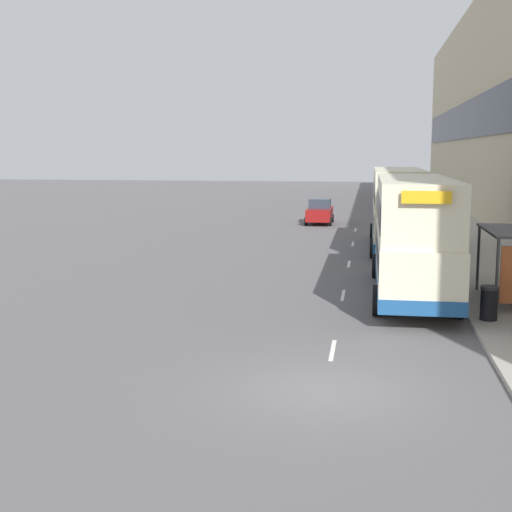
{
  "coord_description": "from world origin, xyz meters",
  "views": [
    {
      "loc": [
        0.87,
        -15.19,
        5.25
      ],
      "look_at": [
        -3.84,
        14.44,
        0.82
      ],
      "focal_mm": 50.0,
      "sensor_mm": 36.0,
      "label": 1
    }
  ],
  "objects_px": {
    "double_decker_bus_near": "(413,234)",
    "car_2": "(320,211)",
    "litter_bin": "(489,303)",
    "car_0": "(403,217)",
    "car_1": "(387,200)",
    "double_decker_bus_ahead": "(398,207)"
  },
  "relations": [
    {
      "from": "car_0",
      "to": "double_decker_bus_near",
      "type": "bearing_deg",
      "value": -91.76
    },
    {
      "from": "car_0",
      "to": "car_2",
      "type": "height_order",
      "value": "car_2"
    },
    {
      "from": "double_decker_bus_ahead",
      "to": "car_2",
      "type": "height_order",
      "value": "double_decker_bus_ahead"
    },
    {
      "from": "double_decker_bus_near",
      "to": "double_decker_bus_ahead",
      "type": "distance_m",
      "value": 12.73
    },
    {
      "from": "car_1",
      "to": "car_2",
      "type": "distance_m",
      "value": 15.16
    },
    {
      "from": "car_0",
      "to": "car_2",
      "type": "xyz_separation_m",
      "value": [
        -5.86,
        2.91,
        0.04
      ]
    },
    {
      "from": "car_0",
      "to": "litter_bin",
      "type": "bearing_deg",
      "value": -87.08
    },
    {
      "from": "double_decker_bus_near",
      "to": "car_0",
      "type": "bearing_deg",
      "value": 88.24
    },
    {
      "from": "double_decker_bus_ahead",
      "to": "car_2",
      "type": "bearing_deg",
      "value": 111.2
    },
    {
      "from": "double_decker_bus_ahead",
      "to": "litter_bin",
      "type": "height_order",
      "value": "double_decker_bus_ahead"
    },
    {
      "from": "car_2",
      "to": "car_1",
      "type": "bearing_deg",
      "value": -109.98
    },
    {
      "from": "double_decker_bus_near",
      "to": "car_2",
      "type": "height_order",
      "value": "double_decker_bus_near"
    },
    {
      "from": "double_decker_bus_near",
      "to": "double_decker_bus_ahead",
      "type": "bearing_deg",
      "value": 90.44
    },
    {
      "from": "car_0",
      "to": "litter_bin",
      "type": "height_order",
      "value": "car_0"
    },
    {
      "from": "double_decker_bus_ahead",
      "to": "car_2",
      "type": "distance_m",
      "value": 14.05
    },
    {
      "from": "litter_bin",
      "to": "car_0",
      "type": "bearing_deg",
      "value": 92.92
    },
    {
      "from": "car_1",
      "to": "litter_bin",
      "type": "relative_size",
      "value": 4.0
    },
    {
      "from": "double_decker_bus_near",
      "to": "car_1",
      "type": "height_order",
      "value": "double_decker_bus_near"
    },
    {
      "from": "double_decker_bus_near",
      "to": "litter_bin",
      "type": "bearing_deg",
      "value": -62.66
    },
    {
      "from": "double_decker_bus_near",
      "to": "litter_bin",
      "type": "distance_m",
      "value": 4.8
    },
    {
      "from": "double_decker_bus_near",
      "to": "car_1",
      "type": "distance_m",
      "value": 40.03
    },
    {
      "from": "double_decker_bus_ahead",
      "to": "car_1",
      "type": "distance_m",
      "value": 27.32
    }
  ]
}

